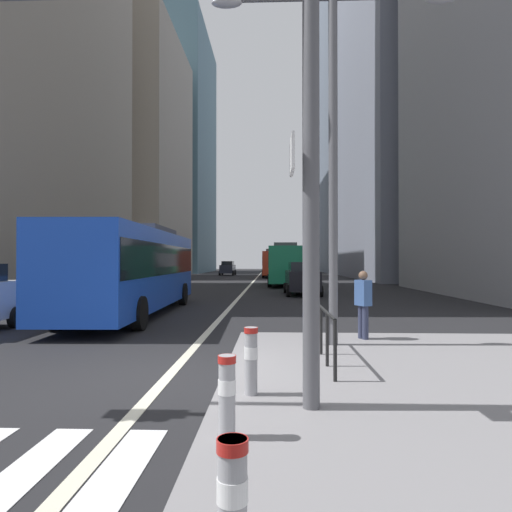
{
  "coord_description": "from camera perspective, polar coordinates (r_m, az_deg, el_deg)",
  "views": [
    {
      "loc": [
        1.82,
        -7.69,
        2.03
      ],
      "look_at": [
        0.1,
        39.54,
        2.51
      ],
      "focal_mm": 31.29,
      "sensor_mm": 36.0,
      "label": 1
    }
  ],
  "objects": [
    {
      "name": "office_tower_right_far",
      "position": [
        81.01,
        13.35,
        16.56
      ],
      "size": [
        12.71,
        19.9,
        51.77
      ],
      "primitive_type": "cube",
      "color": "slate",
      "rests_on": "ground"
    },
    {
      "name": "city_bus_red_receding",
      "position": [
        37.19,
        3.68,
        -0.88
      ],
      "size": [
        2.77,
        11.0,
        3.4
      ],
      "color": "#198456",
      "rests_on": "ground"
    },
    {
      "name": "car_receding_far",
      "position": [
        26.47,
        5.92,
        -2.84
      ],
      "size": [
        2.13,
        4.27,
        1.94
      ],
      "color": "black",
      "rests_on": "ground"
    },
    {
      "name": "office_tower_left_far",
      "position": [
        81.97,
        -10.79,
        12.68
      ],
      "size": [
        13.2,
        22.45,
        41.62
      ],
      "primitive_type": "cube",
      "color": "slate",
      "rests_on": "ground"
    },
    {
      "name": "traffic_signal_gantry",
      "position": [
        6.31,
        -13.91,
        18.78
      ],
      "size": [
        6.41,
        0.65,
        6.0
      ],
      "color": "#515156",
      "rests_on": "median_island"
    },
    {
      "name": "city_bus_blue_oncoming",
      "position": [
        17.29,
        -15.31,
        -1.21
      ],
      "size": [
        2.95,
        11.64,
        3.4
      ],
      "color": "blue",
      "rests_on": "ground"
    },
    {
      "name": "city_bus_red_distant",
      "position": [
        55.35,
        2.28,
        -0.78
      ],
      "size": [
        2.78,
        10.73,
        3.4
      ],
      "color": "red",
      "rests_on": "ground"
    },
    {
      "name": "ground_plane",
      "position": [
        27.82,
        -1.68,
        -4.77
      ],
      "size": [
        160.0,
        160.0,
        0.0
      ],
      "primitive_type": "plane",
      "color": "black"
    },
    {
      "name": "car_receding_near",
      "position": [
        66.21,
        3.21,
        -1.48
      ],
      "size": [
        2.13,
        4.31,
        1.94
      ],
      "color": "silver",
      "rests_on": "ground"
    },
    {
      "name": "office_tower_right_mid",
      "position": [
        58.68,
        18.56,
        24.24
      ],
      "size": [
        11.73,
        25.02,
        53.27
      ],
      "primitive_type": "cube",
      "color": "slate",
      "rests_on": "ground"
    },
    {
      "name": "office_tower_left_mid",
      "position": [
        58.57,
        -16.04,
        11.96
      ],
      "size": [
        12.62,
        18.98,
        29.44
      ],
      "primitive_type": "cube",
      "color": "gray",
      "rests_on": "ground"
    },
    {
      "name": "lane_centre_line",
      "position": [
        37.79,
        -0.68,
        -3.65
      ],
      "size": [
        0.2,
        80.0,
        0.01
      ],
      "primitive_type": "cube",
      "color": "beige",
      "rests_on": "ground"
    },
    {
      "name": "pedestrian_waiting",
      "position": [
        11.08,
        13.54,
        -5.65
      ],
      "size": [
        0.38,
        0.45,
        1.63
      ],
      "color": "#2D334C",
      "rests_on": "median_island"
    },
    {
      "name": "bollard_front",
      "position": [
        3.06,
        -3.04,
        -28.52
      ],
      "size": [
        0.2,
        0.2,
        0.81
      ],
      "color": "#99999E",
      "rests_on": "median_island"
    },
    {
      "name": "bollard_right",
      "position": [
        6.43,
        -0.65,
        -12.81
      ],
      "size": [
        0.2,
        0.2,
        0.94
      ],
      "color": "#99999E",
      "rests_on": "median_island"
    },
    {
      "name": "pedestrian_railing",
      "position": [
        8.64,
        8.68,
        -8.55
      ],
      "size": [
        0.06,
        3.07,
        0.98
      ],
      "color": "black",
      "rests_on": "median_island"
    },
    {
      "name": "car_oncoming_mid",
      "position": [
        61.91,
        -3.64,
        -1.54
      ],
      "size": [
        2.11,
        4.29,
        1.94
      ],
      "color": "#232838",
      "rests_on": "ground"
    },
    {
      "name": "street_lamp_post",
      "position": [
        10.65,
        9.81,
        17.2
      ],
      "size": [
        5.5,
        0.32,
        8.0
      ],
      "color": "#56565B",
      "rests_on": "median_island"
    },
    {
      "name": "bollard_left",
      "position": [
        4.96,
        -3.73,
        -16.95
      ],
      "size": [
        0.2,
        0.2,
        0.87
      ],
      "color": "#99999E",
      "rests_on": "median_island"
    }
  ]
}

